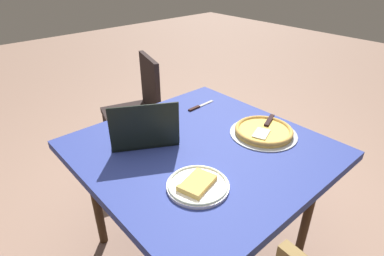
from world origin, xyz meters
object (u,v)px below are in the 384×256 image
object	(u,v)px
dining_table	(201,156)
pizza_plate	(198,185)
chair_near	(139,106)
table_knife	(199,107)
pizza_tray	(264,131)
laptop	(145,133)

from	to	relation	value
dining_table	pizza_plate	bearing A→B (deg)	-46.22
chair_near	table_knife	bearing A→B (deg)	3.16
dining_table	pizza_tray	size ratio (longest dim) A/B	3.18
pizza_tray	chair_near	xyz separation A→B (m)	(-1.13, -0.07, -0.23)
table_knife	chair_near	size ratio (longest dim) A/B	0.24
laptop	pizza_tray	xyz separation A→B (m)	(0.35, 0.52, -0.03)
pizza_plate	chair_near	bearing A→B (deg)	158.30
pizza_plate	pizza_tray	world-z (taller)	pizza_tray
pizza_tray	laptop	bearing A→B (deg)	-124.14
pizza_plate	table_knife	size ratio (longest dim) A/B	1.23
laptop	pizza_plate	distance (m)	0.44
laptop	table_knife	distance (m)	0.50
dining_table	pizza_tray	bearing A→B (deg)	68.37
laptop	table_knife	bearing A→B (deg)	104.23
dining_table	pizza_plate	xyz separation A→B (m)	(0.22, -0.22, 0.07)
chair_near	laptop	bearing A→B (deg)	-29.80
pizza_tray	table_knife	distance (m)	0.47
pizza_plate	dining_table	bearing A→B (deg)	133.78
dining_table	laptop	bearing A→B (deg)	-139.50
dining_table	table_knife	xyz separation A→B (m)	(-0.34, 0.29, 0.06)
pizza_plate	table_knife	world-z (taller)	pizza_plate
pizza_tray	table_knife	size ratio (longest dim) A/B	1.68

